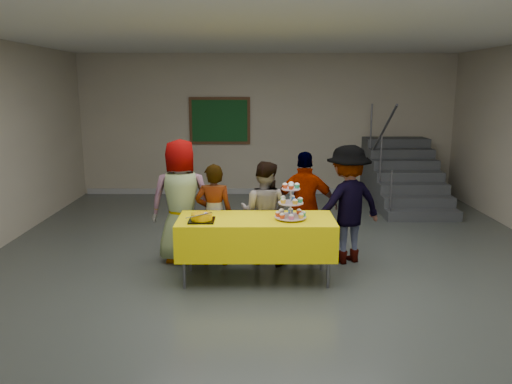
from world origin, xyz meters
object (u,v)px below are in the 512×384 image
bake_table (256,235)px  cupcake_stand (291,205)px  schoolchild_a (181,201)px  noticeboard (220,121)px  schoolchild_e (347,204)px  bear_cake (202,216)px  schoolchild_d (305,206)px  schoolchild_b (214,215)px  schoolchild_c (264,213)px  staircase (401,179)px

bake_table → cupcake_stand: 0.56m
schoolchild_a → noticeboard: noticeboard is taller
schoolchild_e → bear_cake: bearing=-0.6°
schoolchild_d → bear_cake: bearing=36.9°
schoolchild_e → schoolchild_b: bearing=-19.4°
schoolchild_c → staircase: (2.85, 3.51, -0.20)m
cupcake_stand → bear_cake: bearing=-175.4°
cupcake_stand → noticeboard: bearing=103.2°
schoolchild_a → schoolchild_e: (2.21, -0.03, -0.04)m
schoolchild_b → cupcake_stand: bearing=149.7°
schoolchild_a → staircase: bearing=-142.2°
bear_cake → cupcake_stand: bearing=4.6°
schoolchild_b → schoolchild_c: size_ratio=0.98×
staircase → bake_table: bearing=-125.7°
schoolchild_a → staircase: staircase is taller
bake_table → schoolchild_e: size_ratio=1.19×
bake_table → schoolchild_d: bearing=47.7°
staircase → noticeboard: size_ratio=1.85×
bake_table → schoolchild_c: size_ratio=1.37×
noticeboard → cupcake_stand: bearing=-76.8°
schoolchild_e → staircase: 3.90m
bake_table → noticeboard: (-0.76, 4.95, 1.04)m
schoolchild_b → bake_table: bearing=136.5°
schoolchild_c → schoolchild_d: schoolchild_d is taller
bear_cake → schoolchild_d: schoolchild_d is taller
schoolchild_a → noticeboard: bearing=-96.4°
bear_cake → schoolchild_e: (1.85, 0.76, -0.04)m
schoolchild_b → noticeboard: bearing=-86.9°
bake_table → cupcake_stand: (0.41, -0.04, 0.38)m
noticeboard → schoolchild_a: bearing=-93.1°
schoolchild_d → schoolchild_e: schoolchild_e is taller
schoolchild_a → schoolchild_b: 0.49m
bear_cake → schoolchild_c: 1.05m
schoolchild_d → noticeboard: bearing=-67.8°
schoolchild_c → staircase: 4.53m
bake_table → noticeboard: bearing=98.7°
bake_table → schoolchild_d: schoolchild_d is taller
schoolchild_a → schoolchild_d: size_ratio=1.12×
schoolchild_e → staircase: bearing=-139.6°
bear_cake → schoolchild_a: 0.87m
noticeboard → staircase: bearing=-12.7°
cupcake_stand → schoolchild_c: bearing=115.2°
schoolchild_c → staircase: size_ratio=0.57×
bear_cake → schoolchild_e: size_ratio=0.23×
schoolchild_d → schoolchild_e: 0.56m
bake_table → bear_cake: bear_cake is taller
schoolchild_c → staircase: staircase is taller
schoolchild_d → staircase: size_ratio=0.62×
bear_cake → schoolchild_c: size_ratio=0.26×
schoolchild_a → schoolchild_b: schoolchild_a is taller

